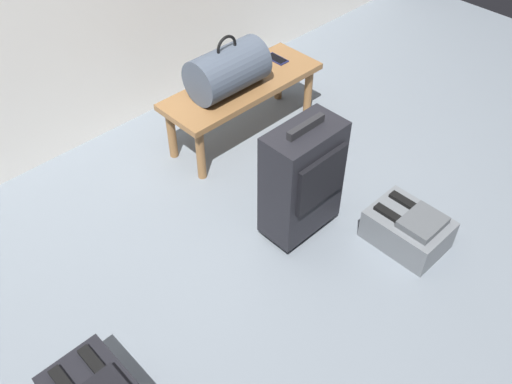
% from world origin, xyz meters
% --- Properties ---
extents(ground_plane, '(6.60, 6.60, 0.00)m').
position_xyz_m(ground_plane, '(0.00, 0.00, 0.00)').
color(ground_plane, slate).
extents(bench, '(1.00, 0.36, 0.37)m').
position_xyz_m(bench, '(0.64, 0.94, 0.31)').
color(bench, olive).
rests_on(bench, ground).
extents(duffel_bag_slate, '(0.44, 0.26, 0.34)m').
position_xyz_m(duffel_bag_slate, '(0.54, 0.94, 0.50)').
color(duffel_bag_slate, '#475160').
rests_on(duffel_bag_slate, bench).
extents(cell_phone, '(0.07, 0.14, 0.01)m').
position_xyz_m(cell_phone, '(0.98, 0.99, 0.37)').
color(cell_phone, '#191E4C').
rests_on(cell_phone, bench).
extents(suitcase_upright_charcoal, '(0.39, 0.24, 0.67)m').
position_xyz_m(suitcase_upright_charcoal, '(0.30, 0.16, 0.35)').
color(suitcase_upright_charcoal, black).
rests_on(suitcase_upright_charcoal, ground).
extents(backpack_grey, '(0.28, 0.38, 0.21)m').
position_xyz_m(backpack_grey, '(0.63, -0.27, 0.09)').
color(backpack_grey, slate).
rests_on(backpack_grey, ground).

